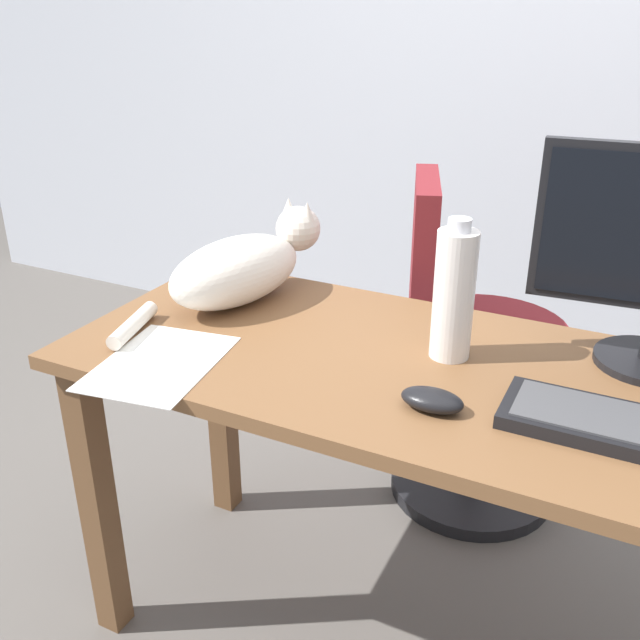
% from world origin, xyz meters
% --- Properties ---
extents(back_wall, '(6.00, 0.04, 2.60)m').
position_xyz_m(back_wall, '(0.00, 1.51, 1.30)').
color(back_wall, silver).
rests_on(back_wall, ground_plane).
extents(desk, '(1.55, 0.61, 0.74)m').
position_xyz_m(desk, '(0.00, 0.00, 0.63)').
color(desk, brown).
rests_on(desk, ground_plane).
extents(office_chair, '(0.51, 0.48, 0.96)m').
position_xyz_m(office_chair, '(-0.13, 0.62, 0.42)').
color(office_chair, black).
rests_on(office_chair, ground_plane).
extents(cat, '(0.27, 0.60, 0.20)m').
position_xyz_m(cat, '(-0.55, 0.13, 0.82)').
color(cat, silver).
rests_on(cat, desk).
extents(computer_mouse, '(0.11, 0.06, 0.04)m').
position_xyz_m(computer_mouse, '(0.00, -0.14, 0.76)').
color(computer_mouse, black).
rests_on(computer_mouse, desk).
extents(paper_sheet, '(0.25, 0.32, 0.00)m').
position_xyz_m(paper_sheet, '(-0.52, -0.22, 0.74)').
color(paper_sheet, white).
rests_on(paper_sheet, desk).
extents(water_bottle, '(0.08, 0.08, 0.28)m').
position_xyz_m(water_bottle, '(-0.03, 0.06, 0.87)').
color(water_bottle, silver).
rests_on(water_bottle, desk).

